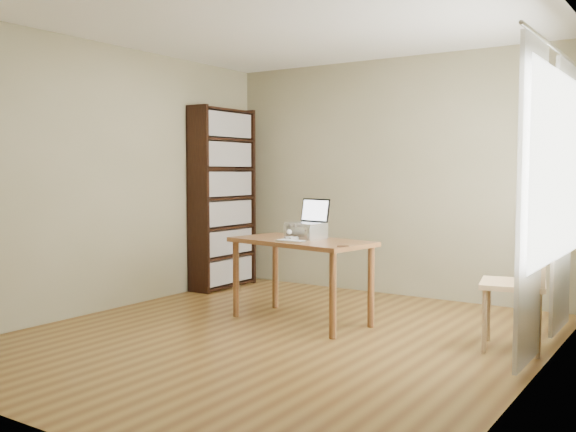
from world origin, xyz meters
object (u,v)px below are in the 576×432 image
Objects in this scene: bookshelf at (223,198)px; cat at (305,231)px; desk at (301,251)px; keyboard at (291,241)px; laptop at (309,218)px; chair at (525,276)px.

cat is at bearing -27.27° from bookshelf.
bookshelf is 1.52× the size of desk.
laptop is at bearing 96.15° from keyboard.
desk is 0.25m from keyboard.
bookshelf is 1.89m from laptop.
keyboard is at bearing -71.34° from cat.
laptop is 1.96m from chair.
cat is at bearing 114.71° from desk.
laptop is 0.74× the size of cat.
keyboard is (1.73, -1.19, -0.29)m from bookshelf.
chair is (1.92, 0.12, -0.06)m from desk.
cat is at bearing 168.24° from chair.
bookshelf is 1.89m from cat.
keyboard is 1.93m from chair.
keyboard is at bearing -34.51° from bookshelf.
keyboard is 0.25× the size of chair.
cat is 1.97m from chair.
desk is 2.83× the size of cat.
bookshelf reaches higher than chair.
chair is (1.95, 0.01, -0.24)m from cat.
laptop is (0.00, 0.14, 0.30)m from desk.
keyboard is at bearing -71.17° from desk.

